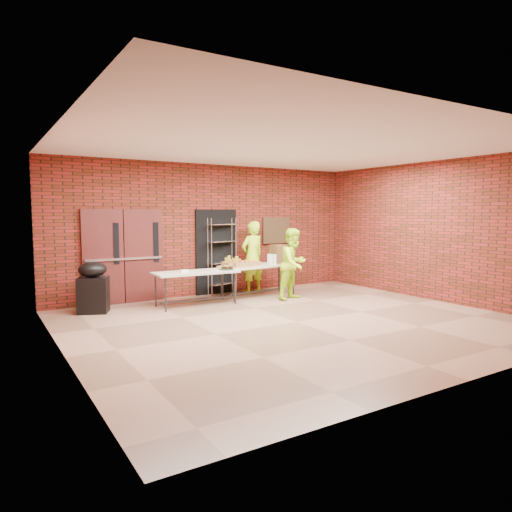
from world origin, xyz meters
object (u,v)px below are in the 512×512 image
Objects in this scene: table_right at (258,267)px; volunteer_man at (294,264)px; table_left at (196,274)px; coffee_dispenser at (279,254)px; wire_rack at (222,256)px; volunteer_woman at (252,257)px; covered_grill at (93,287)px.

volunteer_man is at bearing -57.96° from table_right.
table_left is 3.99× the size of coffee_dispenser.
table_left is at bearing -155.06° from wire_rack.
coffee_dispenser is 0.25× the size of volunteer_woman.
table_right is at bearing -67.00° from wire_rack.
coffee_dispenser reaches higher than covered_grill.
table_right is at bearing 20.05° from covered_grill.
volunteer_woman reaches higher than coffee_dispenser.
volunteer_woman reaches higher than volunteer_man.
table_right is 1.16× the size of volunteer_man.
wire_rack is 1.85m from volunteer_man.
coffee_dispenser is at bearing 1.14° from table_right.
wire_rack reaches higher than volunteer_woman.
wire_rack reaches higher than volunteer_man.
coffee_dispenser is (1.24, -0.68, 0.05)m from wire_rack.
volunteer_man is (4.32, -0.93, 0.31)m from covered_grill.
covered_grill is (-3.20, -0.54, -0.43)m from wire_rack.
table_left is at bearing -178.10° from table_right.
table_right is (0.58, -0.75, -0.24)m from wire_rack.
coffee_dispenser is 0.44× the size of covered_grill.
covered_grill is 0.57× the size of volunteer_woman.
coffee_dispenser is at bearing -43.80° from wire_rack.
covered_grill reaches higher than table_left.
volunteer_woman is at bearing -31.43° from wire_rack.
volunteer_woman is at bearing 136.92° from coffee_dispenser.
wire_rack is 0.78m from volunteer_woman.
coffee_dispenser is at bearing 127.57° from volunteer_woman.
covered_grill is at bearing -4.77° from volunteer_woman.
volunteer_man is (0.53, -0.72, 0.12)m from table_right.
table_right is at bearing 109.88° from volunteer_man.
covered_grill is at bearing 151.03° from volunteer_man.
table_right reaches higher than table_left.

